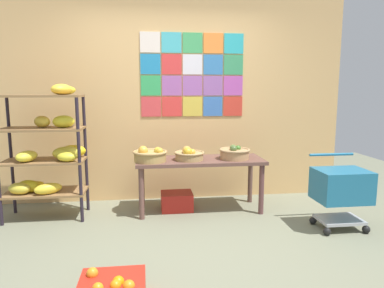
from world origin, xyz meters
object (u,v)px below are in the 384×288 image
(fruit_basket_centre, at_px, (189,154))
(produce_crate_under_table, at_px, (177,201))
(fruit_basket_right, at_px, (235,153))
(shopping_cart, at_px, (341,188))
(fruit_basket_back_left, at_px, (150,155))
(banana_shelf_unit, at_px, (47,149))
(display_table, at_px, (200,166))

(fruit_basket_centre, xyz_separation_m, produce_crate_under_table, (-0.14, 0.10, -0.60))
(fruit_basket_right, xyz_separation_m, shopping_cart, (0.96, -0.72, -0.27))
(fruit_basket_back_left, relative_size, fruit_basket_right, 1.07)
(fruit_basket_back_left, bearing_deg, fruit_basket_centre, 2.91)
(fruit_basket_right, bearing_deg, fruit_basket_back_left, -178.45)
(banana_shelf_unit, bearing_deg, fruit_basket_right, -0.47)
(display_table, relative_size, fruit_basket_right, 4.11)
(produce_crate_under_table, bearing_deg, display_table, -8.59)
(fruit_basket_centre, xyz_separation_m, shopping_cart, (1.51, -0.71, -0.27))
(fruit_basket_back_left, distance_m, shopping_cart, 2.10)
(fruit_basket_right, bearing_deg, fruit_basket_centre, -179.56)
(produce_crate_under_table, bearing_deg, fruit_basket_back_left, -159.16)
(fruit_basket_back_left, bearing_deg, shopping_cart, -19.33)
(fruit_basket_right, height_order, produce_crate_under_table, fruit_basket_right)
(fruit_basket_right, relative_size, shopping_cart, 0.48)
(banana_shelf_unit, relative_size, fruit_basket_right, 4.12)
(fruit_basket_centre, distance_m, fruit_basket_right, 0.55)
(fruit_basket_centre, distance_m, produce_crate_under_table, 0.62)
(fruit_basket_centre, height_order, fruit_basket_right, same)
(fruit_basket_back_left, relative_size, shopping_cart, 0.51)
(banana_shelf_unit, height_order, fruit_basket_right, banana_shelf_unit)
(display_table, height_order, produce_crate_under_table, display_table)
(fruit_basket_back_left, relative_size, produce_crate_under_table, 1.04)
(fruit_basket_back_left, distance_m, produce_crate_under_table, 0.69)
(fruit_basket_centre, bearing_deg, fruit_basket_back_left, -177.09)
(fruit_basket_right, xyz_separation_m, produce_crate_under_table, (-0.69, 0.09, -0.60))
(fruit_basket_back_left, distance_m, fruit_basket_centre, 0.45)
(display_table, bearing_deg, banana_shelf_unit, -178.93)
(banana_shelf_unit, height_order, display_table, banana_shelf_unit)
(display_table, xyz_separation_m, produce_crate_under_table, (-0.28, 0.04, -0.44))
(banana_shelf_unit, xyz_separation_m, shopping_cart, (3.11, -0.73, -0.36))
(produce_crate_under_table, distance_m, shopping_cart, 1.87)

